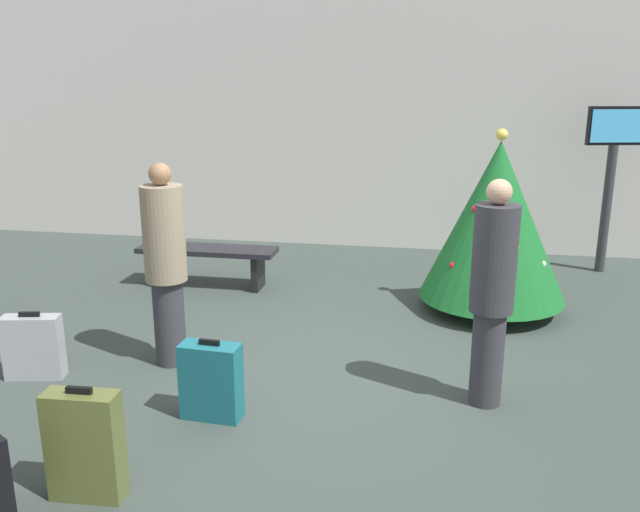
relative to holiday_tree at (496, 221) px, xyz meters
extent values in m
plane|color=#38423D|center=(-1.45, -1.85, -0.99)|extent=(16.00, 16.00, 0.00)
cube|color=beige|center=(-1.45, 2.61, 0.81)|extent=(16.00, 0.20, 3.59)
cylinder|color=#4C3319|center=(0.00, 0.00, -0.91)|extent=(0.12, 0.12, 0.16)
cone|color=#196628|center=(0.00, 0.00, 0.00)|extent=(1.53, 1.53, 1.67)
sphere|color=#F2D84C|center=(0.00, 0.00, 0.89)|extent=(0.12, 0.12, 0.12)
sphere|color=silver|center=(0.47, -0.25, -0.38)|extent=(0.08, 0.08, 0.08)
sphere|color=red|center=(-0.23, -0.19, 0.16)|extent=(0.08, 0.08, 0.08)
sphere|color=yellow|center=(0.17, -0.40, -0.17)|extent=(0.08, 0.08, 0.08)
sphere|color=red|center=(-0.42, -0.34, -0.41)|extent=(0.08, 0.08, 0.08)
cylinder|color=#333338|center=(1.50, 1.78, -0.18)|extent=(0.12, 0.12, 1.63)
cube|color=black|center=(1.50, 1.78, 0.87)|extent=(0.71, 0.24, 0.47)
cube|color=#4CB2F2|center=(1.50, 1.73, 0.87)|extent=(0.62, 0.15, 0.40)
cube|color=black|center=(-3.29, 0.27, -0.54)|extent=(1.66, 0.44, 0.06)
cube|color=black|center=(-3.91, 0.27, -0.78)|extent=(0.08, 0.35, 0.42)
cube|color=black|center=(-2.67, 0.27, -0.78)|extent=(0.08, 0.35, 0.42)
cylinder|color=#333338|center=(-0.18, -2.15, -0.61)|extent=(0.25, 0.25, 0.76)
cylinder|color=#333338|center=(-0.18, -2.15, 0.17)|extent=(0.46, 0.46, 0.81)
sphere|color=tan|center=(-0.18, -2.15, 0.67)|extent=(0.19, 0.19, 0.19)
cylinder|color=#333338|center=(-2.86, -1.89, -0.61)|extent=(0.27, 0.27, 0.77)
cylinder|color=gray|center=(-2.86, -1.89, 0.19)|extent=(0.48, 0.48, 0.82)
sphere|color=#8C6647|center=(-2.86, -1.89, 0.69)|extent=(0.19, 0.19, 0.19)
cube|color=#59602D|center=(-2.59, -3.79, -0.65)|extent=(0.45, 0.20, 0.68)
cube|color=black|center=(-2.59, -3.79, -0.29)|extent=(0.16, 0.04, 0.04)
cube|color=#9EA0A5|center=(-3.87, -2.37, -0.72)|extent=(0.50, 0.26, 0.54)
cube|color=black|center=(-3.87, -2.37, -0.43)|extent=(0.17, 0.06, 0.04)
cube|color=#19606B|center=(-2.18, -2.75, -0.70)|extent=(0.45, 0.22, 0.58)
cube|color=black|center=(-2.18, -2.75, -0.39)|extent=(0.16, 0.04, 0.04)
camera|label=1|loc=(-0.61, -6.94, 1.47)|focal=36.89mm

